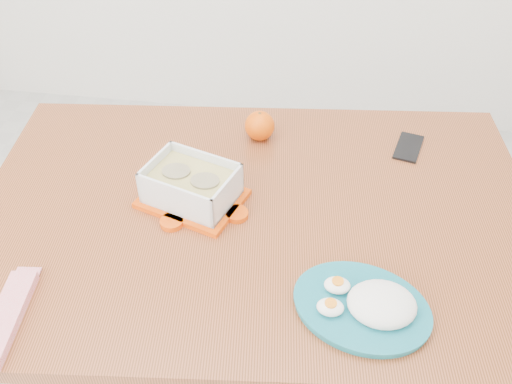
# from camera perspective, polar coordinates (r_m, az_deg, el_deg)

# --- Properties ---
(dining_table) EXTENTS (1.46, 1.05, 0.75)m
(dining_table) POSITION_cam_1_polar(r_m,az_deg,el_deg) (1.44, -0.00, -4.31)
(dining_table) COLOR #9F4E2D
(dining_table) RESTS_ON ground
(food_container) EXTENTS (0.28, 0.24, 0.10)m
(food_container) POSITION_cam_1_polar(r_m,az_deg,el_deg) (1.38, -6.49, 0.65)
(food_container) COLOR #E24706
(food_container) RESTS_ON dining_table
(orange_fruit) EXTENTS (0.08, 0.08, 0.08)m
(orange_fruit) POSITION_cam_1_polar(r_m,az_deg,el_deg) (1.59, 0.37, 6.64)
(orange_fruit) COLOR #F94804
(orange_fruit) RESTS_ON dining_table
(rice_plate) EXTENTS (0.34, 0.34, 0.08)m
(rice_plate) POSITION_cam_1_polar(r_m,az_deg,el_deg) (1.18, 11.16, -10.93)
(rice_plate) COLOR #176E7F
(rice_plate) RESTS_ON dining_table
(candy_bar) EXTENTS (0.08, 0.23, 0.02)m
(candy_bar) POSITION_cam_1_polar(r_m,az_deg,el_deg) (1.26, -23.69, -11.44)
(candy_bar) COLOR red
(candy_bar) RESTS_ON dining_table
(smartphone) EXTENTS (0.09, 0.14, 0.01)m
(smartphone) POSITION_cam_1_polar(r_m,az_deg,el_deg) (1.63, 15.00, 4.35)
(smartphone) COLOR black
(smartphone) RESTS_ON dining_table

